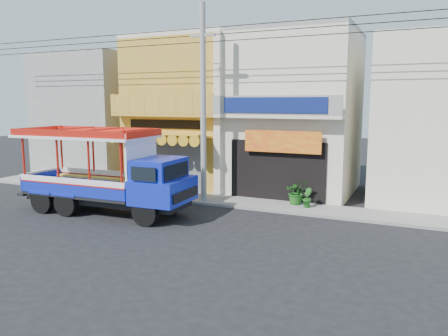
# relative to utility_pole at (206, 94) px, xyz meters

# --- Properties ---
(ground) EXTENTS (90.00, 90.00, 0.00)m
(ground) POSITION_rel_utility_pole_xyz_m (0.85, -3.30, -5.03)
(ground) COLOR black
(ground) RESTS_ON ground
(sidewalk) EXTENTS (30.00, 2.00, 0.12)m
(sidewalk) POSITION_rel_utility_pole_xyz_m (0.85, 0.70, -4.97)
(sidewalk) COLOR slate
(sidewalk) RESTS_ON ground
(shophouse_left) EXTENTS (6.00, 7.50, 8.24)m
(shophouse_left) POSITION_rel_utility_pole_xyz_m (-3.15, 4.66, -0.92)
(shophouse_left) COLOR gold
(shophouse_left) RESTS_ON ground
(shophouse_right) EXTENTS (6.00, 6.75, 8.24)m
(shophouse_right) POSITION_rel_utility_pole_xyz_m (2.85, 4.66, -0.93)
(shophouse_right) COLOR beige
(shophouse_right) RESTS_ON ground
(party_pilaster) EXTENTS (0.35, 0.30, 8.00)m
(party_pilaster) POSITION_rel_utility_pole_xyz_m (-0.15, 1.55, -1.03)
(party_pilaster) COLOR beige
(party_pilaster) RESTS_ON ground
(filler_building_left) EXTENTS (6.00, 6.00, 7.60)m
(filler_building_left) POSITION_rel_utility_pole_xyz_m (-10.15, 4.70, -1.23)
(filler_building_left) COLOR gray
(filler_building_left) RESTS_ON ground
(filler_building_right) EXTENTS (6.00, 6.00, 7.60)m
(filler_building_right) POSITION_rel_utility_pole_xyz_m (9.85, 4.70, -1.23)
(filler_building_right) COLOR beige
(filler_building_right) RESTS_ON ground
(utility_pole) EXTENTS (28.00, 0.26, 9.00)m
(utility_pole) POSITION_rel_utility_pole_xyz_m (0.00, 0.00, 0.00)
(utility_pole) COLOR gray
(utility_pole) RESTS_ON ground
(songthaew_truck) EXTENTS (7.77, 2.81, 3.59)m
(songthaew_truck) POSITION_rel_utility_pole_xyz_m (-2.54, -3.30, -3.30)
(songthaew_truck) COLOR black
(songthaew_truck) RESTS_ON ground
(green_sign) EXTENTS (0.62, 0.49, 0.98)m
(green_sign) POSITION_rel_utility_pole_xyz_m (-6.15, 0.46, -4.50)
(green_sign) COLOR black
(green_sign) RESTS_ON sidewalk
(potted_plant_a) EXTENTS (1.28, 1.22, 1.12)m
(potted_plant_a) POSITION_rel_utility_pole_xyz_m (3.95, 1.19, -4.35)
(potted_plant_a) COLOR #1D5919
(potted_plant_a) RESTS_ON sidewalk
(potted_plant_b) EXTENTS (0.51, 0.56, 0.85)m
(potted_plant_b) POSITION_rel_utility_pole_xyz_m (4.51, 0.79, -4.49)
(potted_plant_b) COLOR #1D5919
(potted_plant_b) RESTS_ON sidewalk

